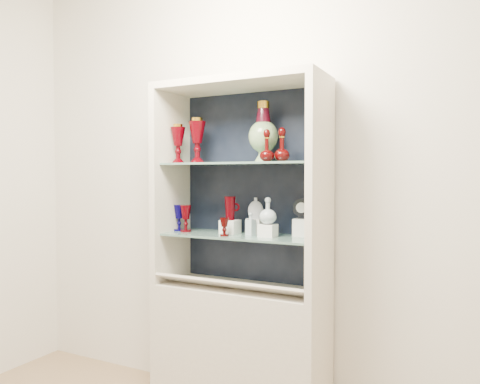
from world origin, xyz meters
The scene contains 29 objects.
wall_back centered at (0.00, 1.75, 1.40)m, with size 3.50×0.02×2.80m, color silver.
cabinet_base centered at (0.00, 1.53, 0.38)m, with size 1.00×0.40×0.75m, color beige.
cabinet_back_panel centered at (0.00, 1.72, 1.32)m, with size 0.98×0.02×1.15m, color black.
cabinet_side_left centered at (-0.48, 1.53, 1.32)m, with size 0.04×0.40×1.15m, color beige.
cabinet_side_right centered at (0.48, 1.53, 1.32)m, with size 0.04×0.40×1.15m, color beige.
cabinet_top_cap centered at (0.00, 1.53, 1.92)m, with size 1.00×0.40×0.04m, color beige.
shelf_lower centered at (0.00, 1.55, 1.04)m, with size 0.92×0.34×0.01m, color slate.
shelf_upper centered at (0.00, 1.55, 1.46)m, with size 0.92×0.34×0.01m, color slate.
label_ledge centered at (0.00, 1.42, 0.78)m, with size 0.92×0.18×0.01m, color beige.
label_card_0 centered at (0.05, 1.42, 0.80)m, with size 0.10×0.07×0.00m, color white.
label_card_1 centered at (0.32, 1.42, 0.80)m, with size 0.10×0.07×0.00m, color white.
pedestal_lamp_left centered at (-0.30, 1.55, 1.61)m, with size 0.11×0.11×0.27m, color #480005, non-canonical shape.
pedestal_lamp_right centered at (-0.41, 1.50, 1.59)m, with size 0.09×0.09×0.24m, color #480005, non-canonical shape.
enamel_urn centered at (0.11, 1.60, 1.65)m, with size 0.17×0.17×0.35m, color #083F24, non-canonical shape.
ruby_decanter_a centered at (0.19, 1.49, 1.57)m, with size 0.08×0.08×0.20m, color #3C0303, non-canonical shape.
ruby_decanter_b centered at (0.25, 1.55, 1.57)m, with size 0.09×0.09×0.20m, color #3C0303, non-canonical shape.
lidded_bowl centered at (0.44, 1.55, 1.52)m, with size 0.09×0.09×0.10m, color #3C0303, non-canonical shape.
cobalt_goblet centered at (-0.44, 1.55, 1.13)m, with size 0.07×0.07×0.16m, color #090445, non-canonical shape.
ruby_goblet_tall centered at (-0.37, 1.53, 1.13)m, with size 0.07×0.07×0.16m, color #480005, non-canonical shape.
ruby_goblet_small centered at (-0.06, 1.46, 1.10)m, with size 0.05×0.05×0.11m, color #3C0303, non-canonical shape.
riser_ruby_pitcher centered at (-0.09, 1.57, 1.09)m, with size 0.10×0.10×0.08m, color silver.
ruby_pitcher centered at (-0.09, 1.57, 1.20)m, with size 0.11×0.07×0.14m, color #480005, non-canonical shape.
clear_square_bottle centered at (0.05, 1.56, 1.12)m, with size 0.05×0.05×0.13m, color #A3B5BE, non-canonical shape.
riser_flat_flask centered at (0.05, 1.63, 1.09)m, with size 0.09×0.09×0.09m, color silver.
flat_flask centered at (0.05, 1.63, 1.20)m, with size 0.09×0.04×0.13m, color #B1B8C3, non-canonical shape.
riser_clear_round_decanter centered at (0.17, 1.54, 1.08)m, with size 0.09×0.09×0.07m, color silver.
clear_round_decanter centered at (0.17, 1.54, 1.19)m, with size 0.10×0.10×0.15m, color #A3B5BE, non-canonical shape.
riser_cameo_medallion centered at (0.33, 1.64, 1.10)m, with size 0.08×0.08×0.10m, color silver.
cameo_medallion centered at (0.33, 1.64, 1.21)m, with size 0.10×0.04×0.12m, color black, non-canonical shape.
Camera 1 is at (1.23, -0.87, 1.39)m, focal length 35.00 mm.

